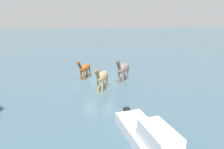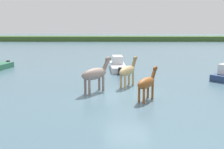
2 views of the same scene
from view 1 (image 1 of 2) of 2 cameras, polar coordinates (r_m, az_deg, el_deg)
name	(u,v)px [view 1 (image 1 of 2)]	position (r m, az deg, el deg)	size (l,w,h in m)	color
ground_plane	(98,81)	(15.05, -4.21, -2.06)	(213.90, 213.90, 0.00)	#476675
horse_dun_straggler	(85,68)	(15.59, -8.32, 2.03)	(1.49, 2.00, 1.69)	brown
horse_dark_mare	(102,77)	(12.68, -3.01, -0.67)	(1.53, 2.26, 1.87)	tan
horse_gray_outer	(123,68)	(14.56, 3.48, 1.88)	(1.92, 2.28, 2.01)	gray
boat_motor_center	(152,143)	(7.55, 12.00, -19.79)	(1.54, 4.80, 1.34)	silver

